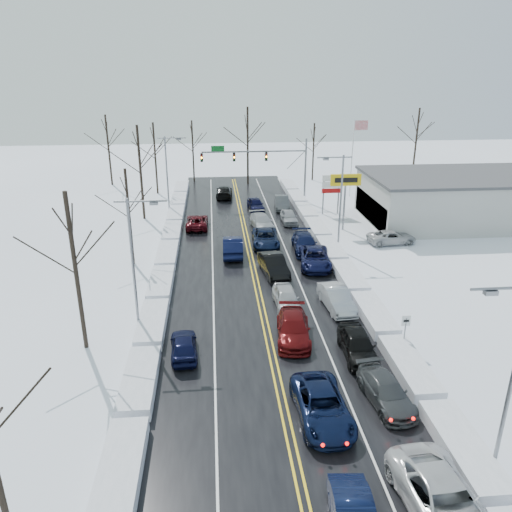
{
  "coord_description": "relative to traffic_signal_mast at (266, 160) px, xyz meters",
  "views": [
    {
      "loc": [
        -3.31,
        -33.97,
        16.59
      ],
      "look_at": [
        -0.06,
        2.44,
        2.5
      ],
      "focal_mm": 35.0,
      "sensor_mm": 36.0,
      "label": 1
    }
  ],
  "objects": [
    {
      "name": "tree_left_d",
      "position": [
        -14.65,
        -5.99,
        1.86
      ],
      "size": [
        4.2,
        4.2,
        10.5
      ],
      "color": "#2D231C",
      "rests_on": "ground"
    },
    {
      "name": "queued_car_2",
      "position": [
        -1.67,
        -41.95,
        -5.48
      ],
      "size": [
        2.66,
        5.46,
        1.5
      ],
      "primitive_type": "imported",
      "rotation": [
        0.0,
        0.0,
        0.03
      ],
      "color": "black",
      "rests_on": "ground"
    },
    {
      "name": "queued_car_11",
      "position": [
        1.93,
        -40.98,
        -5.48
      ],
      "size": [
        2.42,
        4.78,
        1.33
      ],
      "primitive_type": "imported",
      "rotation": [
        0.0,
        0.0,
        0.12
      ],
      "color": "#3B3D40",
      "rests_on": "ground"
    },
    {
      "name": "parked_car_2",
      "position": [
        11.58,
        -5.25,
        -5.48
      ],
      "size": [
        1.62,
        3.96,
        1.35
      ],
      "primitive_type": "imported",
      "rotation": [
        0.0,
        0.0,
        3.15
      ],
      "color": "black",
      "rests_on": "ground"
    },
    {
      "name": "tree_far_b",
      "position": [
        -9.45,
        13.01,
        0.81
      ],
      "size": [
        3.6,
        3.6,
        9.0
      ],
      "color": "#2D231C",
      "rests_on": "ground"
    },
    {
      "name": "oncoming_car_2",
      "position": [
        -5.19,
        3.02,
        -5.48
      ],
      "size": [
        2.39,
        5.29,
        1.5
      ],
      "primitive_type": "imported",
      "rotation": [
        0.0,
        0.0,
        3.09
      ],
      "color": "black",
      "rests_on": "ground"
    },
    {
      "name": "snow_bank_right",
      "position": [
        4.15,
        -25.99,
        -5.48
      ],
      "size": [
        1.77,
        72.0,
        0.77
      ],
      "primitive_type": "cube",
      "color": "silver",
      "rests_on": "ground"
    },
    {
      "name": "parked_car_1",
      "position": [
        13.68,
        -12.66,
        -5.48
      ],
      "size": [
        2.81,
        5.97,
        1.68
      ],
      "primitive_type": "imported",
      "rotation": [
        0.0,
        0.0,
        0.08
      ],
      "color": "black",
      "rests_on": "ground"
    },
    {
      "name": "streetlight_ne",
      "position": [
        4.85,
        -17.99,
        -0.17
      ],
      "size": [
        3.2,
        0.25,
        9.0
      ],
      "color": "slate",
      "rests_on": "ground"
    },
    {
      "name": "queued_car_7",
      "position": [
        -1.56,
        -10.8,
        -5.48
      ],
      "size": [
        2.67,
        5.22,
        1.45
      ],
      "primitive_type": "imported",
      "rotation": [
        0.0,
        0.0,
        0.13
      ],
      "color": "#A1A4A9",
      "rests_on": "ground"
    },
    {
      "name": "queued_car_14",
      "position": [
        1.98,
        -22.0,
        -5.48
      ],
      "size": [
        3.16,
        5.82,
        1.55
      ],
      "primitive_type": "imported",
      "rotation": [
        0.0,
        0.0,
        -0.11
      ],
      "color": "black",
      "rests_on": "ground"
    },
    {
      "name": "flagpole",
      "position": [
        11.72,
        2.01,
        0.45
      ],
      "size": [
        1.87,
        1.2,
        10.0
      ],
      "color": "silver",
      "rests_on": "ground"
    },
    {
      "name": "oncoming_car_3",
      "position": [
        -8.78,
        -35.46,
        -5.48
      ],
      "size": [
        1.86,
        4.05,
        1.35
      ],
      "primitive_type": "imported",
      "rotation": [
        0.0,
        0.0,
        3.21
      ],
      "color": "black",
      "rests_on": "ground"
    },
    {
      "name": "queued_car_17",
      "position": [
        1.64,
        -3.25,
        -5.48
      ],
      "size": [
        1.95,
        4.81,
        1.55
      ],
      "primitive_type": "imported",
      "rotation": [
        0.0,
        0.0,
        -0.07
      ],
      "color": "#45474A",
      "rests_on": "ground"
    },
    {
      "name": "traffic_signal_mast",
      "position": [
        0.0,
        0.0,
        0.0
      ],
      "size": [
        13.28,
        0.39,
        8.0
      ],
      "color": "slate",
      "rests_on": "ground"
    },
    {
      "name": "oncoming_car_0",
      "position": [
        -5.05,
        -18.51,
        -5.48
      ],
      "size": [
        1.92,
        5.2,
        1.7
      ],
      "primitive_type": "imported",
      "rotation": [
        0.0,
        0.0,
        3.12
      ],
      "color": "black",
      "rests_on": "ground"
    },
    {
      "name": "dealership_building",
      "position": [
        20.53,
        -9.99,
        -2.82
      ],
      "size": [
        20.4,
        12.4,
        5.3
      ],
      "color": "#ADADA8",
      "rests_on": "ground"
    },
    {
      "name": "tree_left_b",
      "position": [
        -14.95,
        -33.99,
        1.51
      ],
      "size": [
        4.0,
        4.0,
        10.0
      ],
      "color": "#2D231C",
      "rests_on": "ground"
    },
    {
      "name": "road_surface",
      "position": [
        -3.45,
        -25.99,
        -5.47
      ],
      "size": [
        14.0,
        84.0,
        0.01
      ],
      "primitive_type": "cube",
      "color": "black",
      "rests_on": "ground"
    },
    {
      "name": "tree_left_e",
      "position": [
        -14.25,
        6.01,
        1.16
      ],
      "size": [
        3.8,
        3.8,
        9.5
      ],
      "color": "#2D231C",
      "rests_on": "ground"
    },
    {
      "name": "queued_car_6",
      "position": [
        -1.75,
        -16.31,
        -5.48
      ],
      "size": [
        2.75,
        5.57,
        1.52
      ],
      "primitive_type": "imported",
      "rotation": [
        0.0,
        0.0,
        -0.04
      ],
      "color": "black",
      "rests_on": "ground"
    },
    {
      "name": "ground",
      "position": [
        -3.45,
        -27.99,
        -5.48
      ],
      "size": [
        160.0,
        160.0,
        0.0
      ],
      "primitive_type": "plane",
      "color": "white",
      "rests_on": "ground"
    },
    {
      "name": "tree_far_e",
      "position": [
        24.55,
        13.01,
        1.86
      ],
      "size": [
        4.2,
        4.2,
        10.5
      ],
      "color": "#2D231C",
      "rests_on": "ground"
    },
    {
      "name": "tree_far_a",
      "position": [
        -21.45,
        12.01,
        1.51
      ],
      "size": [
        4.0,
        4.0,
        10.0
      ],
      "color": "#2D231C",
      "rests_on": "ground"
    },
    {
      "name": "used_vehicles_sign",
      "position": [
        7.05,
        -5.99,
        -2.16
      ],
      "size": [
        2.2,
        0.22,
        4.65
      ],
      "color": "slate",
      "rests_on": "ground"
    },
    {
      "name": "streetlight_se",
      "position": [
        4.85,
        -45.99,
        -0.17
      ],
      "size": [
        3.2,
        0.25,
        9.0
      ],
      "color": "slate",
      "rests_on": "ground"
    },
    {
      "name": "oncoming_car_1",
      "position": [
        -8.52,
        -9.9,
        -5.48
      ],
      "size": [
        2.37,
        4.98,
        1.37
      ],
      "primitive_type": "imported",
      "rotation": [
        0.0,
        0.0,
        3.12
      ],
      "color": "#480910",
      "rests_on": "ground"
    },
    {
      "name": "queued_car_16",
      "position": [
        1.65,
        -9.14,
        -5.48
      ],
      "size": [
        1.66,
        4.12,
        1.4
      ],
      "primitive_type": "imported",
      "rotation": [
        0.0,
        0.0,
        -0.0
      ],
      "color": "#999AA0",
      "rests_on": "ground"
    },
    {
      "name": "streetlight_nw",
      "position": [
        -11.74,
        -3.99,
        -0.17
      ],
      "size": [
        3.2,
        0.25,
        9.0
      ],
      "color": "slate",
      "rests_on": "ground"
    },
    {
      "name": "tires_plus_sign",
      "position": [
        7.05,
        -12.0,
        -0.49
      ],
      "size": [
        3.2,
        0.34,
        6.0
      ],
      "color": "slate",
      "rests_on": "ground"
    },
    {
      "name": "tree_left_c",
      "position": [
        -13.95,
        -19.99,
        0.46
      ],
      "size": [
        3.4,
        3.4,
        8.5
      ],
      "color": "#2D231C",
      "rests_on": "ground"
    },
    {
      "name": "queued_car_13",
      "position": [
        1.94,
        -30.14,
        -5.48
      ],
      "size": [
        2.08,
        4.83,
        1.55
      ],
      "primitive_type": "imported",
      "rotation": [
        0.0,
        0.0,
        0.1
      ],
      "color": "#A6A8AE",
      "rests_on": "ground"
    },
    {
      "name": "queued_car_15",
      "position": [
        1.78,
        -18.23,
        -5.48
      ],
      "size": [
        2.43,
        5.46,
        1.56
      ],
      "primitive_type": "imported",
      "rotation": [
        0.0,
        0.0,
        -0.05
      ],
      "color": "black",
      "rests_on": "ground"
    },
    {
      "name": "parked_car_0",
      "position": [
        10.71,
        -16.83,
        -5.48
      ],
      "size": [
        4.94,
        2.6,
        1.32
      ],
      "primitive_type": "imported",
      "rotation": [
        0.0,
        0.0,
        1.66
      ],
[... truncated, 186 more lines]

